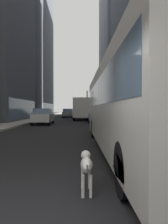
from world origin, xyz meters
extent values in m
plane|color=black|center=(0.00, 35.00, 0.00)|extent=(120.00, 120.00, 0.00)
cube|color=#9E9991|center=(-5.70, 35.00, 0.07)|extent=(2.40, 110.00, 0.15)
cube|color=#ADA89E|center=(5.70, 35.00, 0.07)|extent=(2.40, 110.00, 0.15)
cube|color=slate|center=(-6.50, 26.08, 1.60)|extent=(0.08, 13.19, 2.40)
cube|color=slate|center=(-11.90, 44.01, 15.08)|extent=(11.93, 18.85, 30.16)
cube|color=slate|center=(-5.96, 44.01, 1.60)|extent=(0.08, 16.97, 2.40)
cube|color=#4C515B|center=(11.90, 26.19, 15.01)|extent=(9.99, 22.12, 30.01)
cube|color=slate|center=(6.92, 26.19, 1.60)|extent=(0.08, 19.91, 2.40)
cube|color=slate|center=(11.90, 47.93, 16.70)|extent=(10.73, 17.69, 33.40)
cube|color=slate|center=(6.56, 47.93, 1.60)|extent=(0.08, 15.92, 2.40)
cube|color=silver|center=(2.80, 5.48, 1.67)|extent=(2.55, 11.50, 2.75)
cube|color=slate|center=(2.80, 5.48, 2.17)|extent=(2.57, 11.04, 0.90)
cube|color=black|center=(2.80, 11.18, 0.55)|extent=(2.55, 0.16, 0.44)
cylinder|color=black|center=(1.67, 9.03, 0.50)|extent=(0.30, 1.00, 1.00)
cylinder|color=black|center=(3.92, 9.03, 0.50)|extent=(0.30, 1.00, 1.00)
cylinder|color=black|center=(1.67, 1.33, 0.50)|extent=(0.30, 1.00, 1.00)
cube|color=silver|center=(1.34, 10.63, 2.50)|extent=(0.08, 0.24, 0.40)
cube|color=silver|center=(-2.80, 19.02, 0.70)|extent=(1.79, 4.14, 0.75)
cube|color=slate|center=(-2.80, 18.81, 1.35)|extent=(1.65, 1.86, 0.55)
cylinder|color=black|center=(-3.59, 20.67, 0.32)|extent=(0.22, 0.64, 0.64)
cylinder|color=black|center=(-2.01, 20.67, 0.32)|extent=(0.22, 0.64, 0.64)
cylinder|color=black|center=(-3.59, 17.36, 0.32)|extent=(0.22, 0.64, 0.64)
cylinder|color=black|center=(-2.01, 17.36, 0.32)|extent=(0.22, 0.64, 0.64)
cube|color=#B7BABF|center=(2.80, 47.97, 0.70)|extent=(1.84, 4.74, 0.75)
cube|color=slate|center=(2.80, 47.73, 1.35)|extent=(1.69, 2.13, 0.55)
cylinder|color=black|center=(1.99, 49.92, 0.32)|extent=(0.22, 0.64, 0.64)
cylinder|color=black|center=(3.61, 49.92, 0.32)|extent=(0.22, 0.64, 0.64)
cylinder|color=black|center=(1.99, 46.01, 0.32)|extent=(0.22, 0.64, 0.64)
cylinder|color=black|center=(3.61, 46.01, 0.32)|extent=(0.22, 0.64, 0.64)
cube|color=slate|center=(-1.20, 36.01, 0.70)|extent=(1.81, 4.23, 0.75)
cube|color=slate|center=(-1.20, 35.80, 1.35)|extent=(1.67, 1.90, 0.55)
cylinder|color=black|center=(-2.00, 37.71, 0.32)|extent=(0.22, 0.64, 0.64)
cylinder|color=black|center=(-0.40, 37.71, 0.32)|extent=(0.22, 0.64, 0.64)
cylinder|color=black|center=(-2.00, 34.31, 0.32)|extent=(0.22, 0.64, 0.64)
cylinder|color=black|center=(-0.40, 34.31, 0.32)|extent=(0.22, 0.64, 0.64)
cube|color=black|center=(-1.20, 41.89, 0.70)|extent=(1.91, 4.52, 0.75)
cube|color=slate|center=(-1.20, 41.67, 1.35)|extent=(1.76, 2.03, 0.55)
cylinder|color=black|center=(-2.04, 43.74, 0.32)|extent=(0.22, 0.64, 0.64)
cylinder|color=black|center=(-0.36, 43.74, 0.32)|extent=(0.22, 0.64, 0.64)
cylinder|color=black|center=(-2.04, 40.05, 0.32)|extent=(0.22, 0.64, 0.64)
cylinder|color=black|center=(-0.36, 40.05, 0.32)|extent=(0.22, 0.64, 0.64)
cube|color=#4C6BB7|center=(2.80, 18.23, 0.70)|extent=(1.84, 4.77, 0.75)
cube|color=slate|center=(2.80, 17.99, 1.35)|extent=(1.69, 2.15, 0.55)
cylinder|color=black|center=(1.99, 20.20, 0.32)|extent=(0.22, 0.64, 0.64)
cylinder|color=black|center=(3.61, 20.20, 0.32)|extent=(0.22, 0.64, 0.64)
cylinder|color=black|center=(1.99, 16.26, 0.32)|extent=(0.22, 0.64, 0.64)
cylinder|color=black|center=(3.61, 16.26, 0.32)|extent=(0.22, 0.64, 0.64)
cube|color=silver|center=(1.20, 30.72, 1.50)|extent=(2.30, 2.00, 2.10)
cube|color=silver|center=(1.20, 26.97, 1.75)|extent=(2.30, 5.50, 2.60)
cylinder|color=black|center=(0.19, 30.72, 0.45)|extent=(0.28, 0.90, 0.90)
cylinder|color=black|center=(2.21, 30.72, 0.45)|extent=(0.28, 0.90, 0.90)
cylinder|color=black|center=(0.19, 25.22, 0.45)|extent=(0.28, 0.90, 0.90)
cylinder|color=black|center=(2.21, 25.22, 0.45)|extent=(0.28, 0.90, 0.90)
ellipsoid|color=white|center=(0.97, 1.56, 0.53)|extent=(0.22, 0.60, 0.26)
sphere|color=white|center=(0.97, 1.94, 0.62)|extent=(0.20, 0.20, 0.20)
sphere|color=black|center=(0.91, 1.96, 0.64)|extent=(0.07, 0.07, 0.07)
sphere|color=black|center=(1.03, 1.96, 0.64)|extent=(0.07, 0.07, 0.07)
cylinder|color=white|center=(0.97, 1.16, 0.58)|extent=(0.03, 0.16, 0.19)
cylinder|color=white|center=(0.90, 1.77, 0.20)|extent=(0.06, 0.06, 0.40)
cylinder|color=white|center=(1.04, 1.77, 0.20)|extent=(0.06, 0.06, 0.40)
cylinder|color=white|center=(0.90, 1.35, 0.20)|extent=(0.06, 0.06, 0.40)
cylinder|color=white|center=(1.04, 1.35, 0.20)|extent=(0.06, 0.06, 0.40)
sphere|color=black|center=(1.02, 1.66, 0.57)|extent=(0.04, 0.04, 0.04)
sphere|color=black|center=(0.91, 1.48, 0.55)|extent=(0.04, 0.04, 0.04)
sphere|color=black|center=(0.99, 1.38, 0.59)|extent=(0.04, 0.04, 0.04)
camera|label=1|loc=(0.83, -2.30, 1.57)|focal=33.37mm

